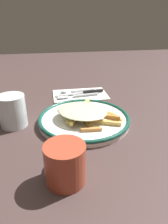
# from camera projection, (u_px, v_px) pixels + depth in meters

# --- Properties ---
(ground_plane) EXTENTS (2.60, 2.60, 0.00)m
(ground_plane) POSITION_uv_depth(u_px,v_px,m) (84.00, 122.00, 0.67)
(ground_plane) COLOR #402F2D
(plate) EXTENTS (0.29, 0.29, 0.02)m
(plate) POSITION_uv_depth(u_px,v_px,m) (84.00, 119.00, 0.67)
(plate) COLOR white
(plate) RESTS_ON ground_plane
(fries_heap) EXTENTS (0.21, 0.22, 0.04)m
(fries_heap) POSITION_uv_depth(u_px,v_px,m) (85.00, 112.00, 0.65)
(fries_heap) COLOR gold
(fries_heap) RESTS_ON plate
(napkin) EXTENTS (0.15, 0.23, 0.01)m
(napkin) POSITION_uv_depth(u_px,v_px,m) (80.00, 94.00, 0.89)
(napkin) COLOR white
(napkin) RESTS_ON ground_plane
(fork) EXTENTS (0.04, 0.18, 0.01)m
(fork) POSITION_uv_depth(u_px,v_px,m) (78.00, 96.00, 0.86)
(fork) COLOR silver
(fork) RESTS_ON napkin
(knife) EXTENTS (0.04, 0.21, 0.01)m
(knife) POSITION_uv_depth(u_px,v_px,m) (84.00, 92.00, 0.89)
(knife) COLOR black
(knife) RESTS_ON napkin
(spoon) EXTENTS (0.03, 0.15, 0.01)m
(spoon) POSITION_uv_depth(u_px,v_px,m) (71.00, 91.00, 0.90)
(spoon) COLOR silver
(spoon) RESTS_ON napkin
(water_glass) EXTENTS (0.08, 0.08, 0.10)m
(water_glass) POSITION_uv_depth(u_px,v_px,m) (13.00, 111.00, 0.63)
(water_glass) COLOR silver
(water_glass) RESTS_ON ground_plane
(coffee_mug) EXTENTS (0.11, 0.09, 0.09)m
(coffee_mug) POSITION_uv_depth(u_px,v_px,m) (65.00, 163.00, 0.42)
(coffee_mug) COLOR #A9432C
(coffee_mug) RESTS_ON ground_plane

